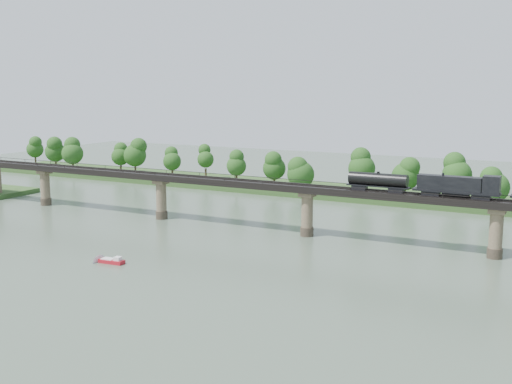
% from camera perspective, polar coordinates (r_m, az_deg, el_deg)
% --- Properties ---
extents(ground, '(400.00, 400.00, 0.00)m').
position_cam_1_polar(ground, '(118.91, -1.23, -6.90)').
color(ground, '#3D4E3E').
rests_on(ground, ground).
extents(far_bank, '(300.00, 24.00, 1.60)m').
position_cam_1_polar(far_bank, '(195.58, 10.94, -0.30)').
color(far_bank, '#26461C').
rests_on(far_bank, ground).
extents(bridge, '(236.00, 30.00, 11.50)m').
position_cam_1_polar(bridge, '(143.81, 4.57, -1.79)').
color(bridge, '#473A2D').
rests_on(bridge, ground).
extents(bridge_superstructure, '(220.00, 4.90, 0.75)m').
position_cam_1_polar(bridge_superstructure, '(142.70, 4.60, 0.70)').
color(bridge_superstructure, black).
rests_on(bridge_superstructure, bridge).
extents(far_treeline, '(289.06, 17.54, 13.60)m').
position_cam_1_polar(far_treeline, '(192.70, 8.29, 2.05)').
color(far_treeline, '#382619').
rests_on(far_treeline, far_bank).
extents(motorboat, '(5.15, 2.16, 1.41)m').
position_cam_1_polar(motorboat, '(125.80, -12.68, -5.98)').
color(motorboat, '#AD131F').
rests_on(motorboat, ground).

